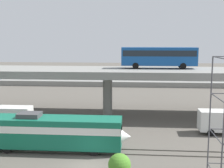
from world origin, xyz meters
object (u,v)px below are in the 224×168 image
parked_car_5 (132,75)px  parked_car_7 (85,75)px  service_truck_east (8,117)px  service_truck_west (224,121)px  parked_car_0 (25,76)px  parked_car_2 (203,76)px  parked_car_6 (47,75)px  parked_car_4 (37,74)px  train_locomotive (60,131)px  transit_bus_on_overpass (159,56)px  parked_car_3 (195,78)px  parked_car_1 (164,77)px

parked_car_5 → parked_car_7: (-13.40, -1.58, -0.00)m
service_truck_east → service_truck_west: bearing=-180.0°
parked_car_0 → parked_car_2: same height
parked_car_0 → parked_car_6: (5.52, 2.08, -0.00)m
service_truck_east → parked_car_4: size_ratio=1.50×
service_truck_west → parked_car_5: (-12.36, 45.77, 0.49)m
parked_car_5 → parked_car_2: bearing=-2.8°
service_truck_west → parked_car_4: bearing=131.1°
parked_car_5 → train_locomotive: bearing=-97.9°
service_truck_east → parked_car_4: service_truck_east is taller
transit_bus_on_overpass → parked_car_7: 39.28m
transit_bus_on_overpass → service_truck_west: (7.77, -10.07, -7.91)m
parked_car_3 → parked_car_2: bearing=-127.8°
parked_car_2 → service_truck_east: bearing=51.0°
parked_car_6 → train_locomotive: bearing=108.5°
parked_car_1 → parked_car_3: (7.93, -0.97, -0.00)m
transit_bus_on_overpass → parked_car_2: transit_bus_on_overpass is taller
service_truck_west → parked_car_3: service_truck_west is taller
parked_car_0 → parked_car_4: size_ratio=0.90×
parked_car_3 → parked_car_5: bearing=-16.8°
parked_car_3 → parked_car_4: 45.15m
parked_car_3 → parked_car_6: 40.78m
parked_car_1 → parked_car_2: 11.51m
parked_car_3 → parked_car_6: same height
parked_car_5 → parked_car_6: 24.28m
parked_car_2 → parked_car_3: bearing=52.2°
parked_car_3 → parked_car_7: 30.23m
train_locomotive → parked_car_3: 53.77m
parked_car_2 → parked_car_5: bearing=-2.8°
parked_car_0 → parked_car_5: same height
train_locomotive → parked_car_2: size_ratio=3.93×
parked_car_1 → parked_car_5: (-8.70, 4.05, 0.00)m
parked_car_6 → parked_car_1: bearing=178.2°
train_locomotive → parked_car_7: size_ratio=3.94×
service_truck_east → parked_car_2: size_ratio=1.66×
service_truck_east → parked_car_6: 43.46m
parked_car_3 → parked_car_7: same height
parked_car_0 → parked_car_6: bearing=20.7°
parked_car_1 → parked_car_3: 7.99m
parked_car_3 → parked_car_4: same height
parked_car_2 → parked_car_6: 43.93m
parked_car_4 → parked_car_2: bearing=-1.9°
parked_car_0 → service_truck_west: bearing=-44.1°
parked_car_0 → parked_car_7: 16.59m
parked_car_0 → parked_car_1: (38.31, 1.03, 0.00)m
parked_car_2 → service_truck_west: bearing=80.6°
service_truck_east → parked_car_4: bearing=-75.8°
parked_car_2 → parked_car_6: (-43.88, -2.03, -0.00)m
service_truck_west → service_truck_east: (-28.80, 0.00, 0.00)m
parked_car_4 → parked_car_1: bearing=-7.2°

